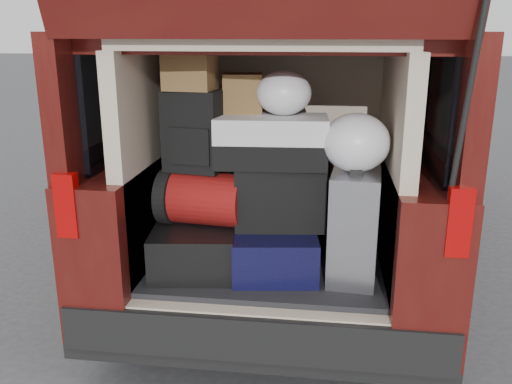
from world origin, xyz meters
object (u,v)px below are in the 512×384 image
black_hardshell (196,244)px  black_soft_case (279,196)px  silver_roller (354,226)px  backpack (194,131)px  navy_hardshell (274,249)px  twotone_duffel (271,141)px  red_duffel (203,198)px

black_hardshell → black_soft_case: bearing=-0.6°
silver_roller → backpack: 0.95m
black_soft_case → navy_hardshell: bearing=-117.3°
silver_roller → twotone_duffel: 0.60m
black_hardshell → backpack: 0.62m
navy_hardshell → backpack: backpack is taller
black_hardshell → black_soft_case: size_ratio=1.28×
navy_hardshell → silver_roller: bearing=-14.1°
twotone_duffel → backpack: bearing=177.1°
black_hardshell → red_duffel: red_duffel is taller
silver_roller → black_soft_case: (-0.39, 0.10, 0.11)m
red_duffel → backpack: size_ratio=1.05×
black_hardshell → red_duffel: size_ratio=1.35×
backpack → black_hardshell: bearing=-80.7°
black_hardshell → backpack: (0.00, 0.03, 0.62)m
red_duffel → twotone_duffel: bearing=10.0°
backpack → twotone_duffel: backpack is taller
navy_hardshell → backpack: (-0.43, 0.03, 0.62)m
black_hardshell → twotone_duffel: twotone_duffel is taller
silver_roller → navy_hardshell: bearing=178.2°
black_hardshell → twotone_duffel: (0.40, 0.03, 0.57)m
black_hardshell → twotone_duffel: size_ratio=1.05×
black_soft_case → twotone_duffel: size_ratio=0.82×
backpack → silver_roller: bearing=4.7°
navy_hardshell → backpack: bearing=168.2°
black_hardshell → backpack: backpack is taller
silver_roller → black_soft_case: bearing=170.3°
navy_hardshell → red_duffel: size_ratio=1.20×
black_hardshell → silver_roller: silver_roller is taller
red_duffel → backpack: 0.36m
navy_hardshell → red_duffel: red_duffel is taller
red_duffel → black_soft_case: black_soft_case is taller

